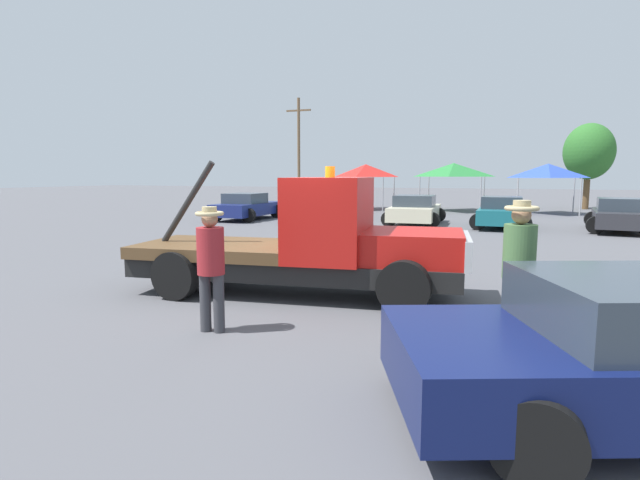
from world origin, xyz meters
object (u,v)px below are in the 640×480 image
Objects in this scene: person_near_truck at (519,261)px; parked_car_teal at (502,213)px; parked_car_charcoal at (619,215)px; utility_pole at (299,147)px; canopy_tent_green at (454,170)px; tree_left at (589,152)px; canopy_tent_red at (366,171)px; canopy_tent_blue at (548,171)px; person_at_hood at (211,259)px; tow_truck at (315,245)px; parked_car_skyblue at (330,207)px; parked_car_cream at (415,210)px; parked_car_navy at (247,207)px.

parked_car_teal is (-0.48, 15.80, -0.48)m from person_near_truck.
parked_car_charcoal is 27.23m from utility_pole.
parked_car_charcoal is at bearing -38.46° from utility_pole.
parked_car_teal is 10.17m from canopy_tent_green.
person_near_truck is at bearing -98.41° from tree_left.
canopy_tent_green reaches higher than canopy_tent_red.
canopy_tent_blue reaches higher than parked_car_teal.
tree_left is (4.46, 30.18, 2.62)m from person_near_truck.
utility_pole is at bearing -165.30° from person_at_hood.
tree_left reaches higher than tow_truck.
parked_car_skyblue is 0.87× the size of tree_left.
canopy_tent_red reaches higher than parked_car_cream.
person_at_hood is 0.50× the size of canopy_tent_green.
tow_truck reaches higher than person_at_hood.
person_at_hood reaches higher than parked_car_cream.
tree_left is at bearing -49.14° from parked_car_navy.
tow_truck reaches higher than parked_car_skyblue.
utility_pole is (-17.19, 32.61, 3.47)m from person_near_truck.
parked_car_charcoal is at bearing -33.44° from person_near_truck.
tow_truck reaches higher than parked_car_teal.
canopy_tent_red is at bearing 0.45° from person_near_truck.
person_at_hood is 0.41× the size of parked_car_navy.
parked_car_teal is at bearing -104.94° from parked_car_skyblue.
tow_truck reaches higher than person_near_truck.
parked_car_teal is at bearing 70.67° from tow_truck.
canopy_tent_green reaches higher than parked_car_cream.
parked_car_skyblue is at bearing -68.75° from parked_car_navy.
canopy_tent_red reaches higher than tow_truck.
person_near_truck is at bearing -177.32° from parked_car_teal.
parked_car_cream is 1.38× the size of canopy_tent_blue.
tow_truck is 1.45× the size of parked_car_charcoal.
parked_car_charcoal is (7.41, 14.19, -0.29)m from tow_truck.
person_near_truck is 25.59m from canopy_tent_green.
tree_left reaches higher than parked_car_skyblue.
parked_car_charcoal is 1.36× the size of canopy_tent_blue.
canopy_tent_green is (0.65, 9.40, 1.91)m from parked_car_cream.
canopy_tent_red is at bearing 25.98° from parked_car_cream.
tow_truck is 1.97× the size of canopy_tent_blue.
utility_pole is at bearing 106.61° from tow_truck.
tow_truck is 2.00× the size of canopy_tent_red.
parked_car_skyblue is at bearing 75.00° from parked_car_cream.
parked_car_skyblue is 0.56× the size of utility_pole.
tree_left reaches higher than canopy_tent_red.
parked_car_skyblue is at bearing -121.49° from canopy_tent_green.
person_near_truck reaches higher than parked_car_charcoal.
utility_pole reaches higher than parked_car_charcoal.
parked_car_charcoal is at bearing -88.39° from parked_car_teal.
parked_car_navy is at bearing 103.97° from parked_car_skyblue.
parked_car_skyblue is 4.61m from parked_car_cream.
person_at_hood is 0.32× the size of tree_left.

